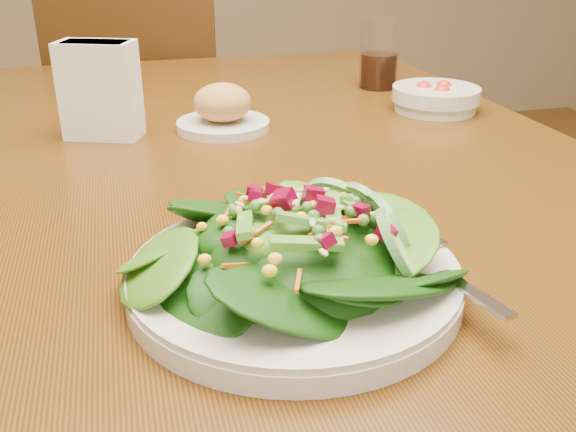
{
  "coord_description": "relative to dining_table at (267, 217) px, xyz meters",
  "views": [
    {
      "loc": [
        -0.19,
        -0.83,
        1.04
      ],
      "look_at": [
        -0.06,
        -0.35,
        0.81
      ],
      "focal_mm": 40.0,
      "sensor_mm": 36.0,
      "label": 1
    }
  ],
  "objects": [
    {
      "name": "tomato_bowl",
      "position": [
        0.32,
        0.13,
        0.12
      ],
      "size": [
        0.15,
        0.15,
        0.05
      ],
      "color": "silver",
      "rests_on": "dining_table"
    },
    {
      "name": "napkin_holder",
      "position": [
        -0.22,
        0.13,
        0.17
      ],
      "size": [
        0.12,
        0.09,
        0.14
      ],
      "rotation": [
        0.0,
        0.0,
        -0.37
      ],
      "color": "white",
      "rests_on": "dining_table"
    },
    {
      "name": "chair_far",
      "position": [
        -0.13,
        0.89,
        -0.16
      ],
      "size": [
        0.51,
        0.51,
        0.93
      ],
      "rotation": [
        0.0,
        0.0,
        2.95
      ],
      "color": "#361D08",
      "rests_on": "ground_plane"
    },
    {
      "name": "drinking_glass",
      "position": [
        0.29,
        0.31,
        0.16
      ],
      "size": [
        0.07,
        0.07,
        0.13
      ],
      "color": "silver",
      "rests_on": "dining_table"
    },
    {
      "name": "dining_table",
      "position": [
        0.0,
        0.0,
        0.0
      ],
      "size": [
        0.9,
        1.4,
        0.75
      ],
      "color": "#51330F",
      "rests_on": "ground_plane"
    },
    {
      "name": "bread_plate",
      "position": [
        -0.04,
        0.11,
        0.13
      ],
      "size": [
        0.14,
        0.14,
        0.07
      ],
      "color": "silver",
      "rests_on": "dining_table"
    },
    {
      "name": "salad_plate",
      "position": [
        -0.05,
        -0.37,
        0.13
      ],
      "size": [
        0.29,
        0.28,
        0.08
      ],
      "rotation": [
        0.0,
        0.0,
        -0.11
      ],
      "color": "silver",
      "rests_on": "dining_table"
    }
  ]
}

